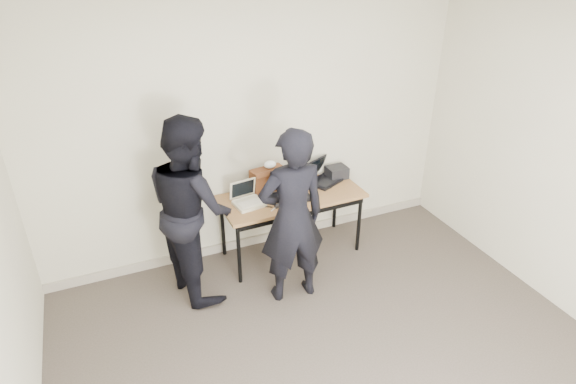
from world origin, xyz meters
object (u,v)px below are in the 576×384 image
equipment_box (337,172)px  person_typist (292,218)px  laptop_right (321,176)px  person_observer (191,208)px  desk (292,200)px  leather_satchel (268,179)px  laptop_beige (248,200)px  laptop_center (290,190)px

equipment_box → person_typist: person_typist is taller
laptop_right → person_observer: size_ratio=0.25×
person_observer → desk: bearing=-94.1°
leather_satchel → equipment_box: (0.81, -0.04, -0.06)m
laptop_beige → laptop_right: 0.93m
laptop_beige → person_typist: person_typist is taller
equipment_box → laptop_right: bearing=-175.7°
laptop_beige → laptop_right: bearing=1.6°
desk → person_typist: size_ratio=0.87×
laptop_center → equipment_box: laptop_center is taller
laptop_beige → equipment_box: laptop_beige is taller
leather_satchel → person_typist: size_ratio=0.22×
laptop_right → equipment_box: bearing=-21.3°
desk → laptop_right: size_ratio=3.41×
laptop_right → laptop_beige: bearing=164.6°
laptop_center → person_typist: person_typist is taller
desk → laptop_center: (-0.02, 0.00, 0.12)m
laptop_center → person_observer: bearing=-174.6°
leather_satchel → laptop_beige: bearing=-153.3°
desk → person_typist: (-0.27, -0.63, 0.20)m
equipment_box → person_typist: bearing=-137.7°
laptop_center → leather_satchel: (-0.16, 0.22, 0.06)m
laptop_beige → equipment_box: 1.13m
person_typist → desk: bearing=-111.1°
laptop_center → person_typist: (-0.25, -0.64, 0.08)m
laptop_beige → leather_satchel: size_ratio=0.84×
person_observer → equipment_box: bearing=-90.5°
desk → leather_satchel: leather_satchel is taller
laptop_center → person_observer: 1.07m
leather_satchel → person_typist: bearing=-104.9°
leather_satchel → person_observer: (-0.90, -0.37, 0.05)m
laptop_beige → laptop_center: bearing=-9.8°
leather_satchel → equipment_box: size_ratio=1.72×
laptop_right → equipment_box: 0.20m
laptop_right → person_observer: 1.55m
desk → laptop_right: bearing=21.3°
desk → laptop_right: laptop_right is taller
laptop_right → person_typist: (-0.70, -0.81, 0.09)m
desk → laptop_right: 0.48m
equipment_box → person_observer: bearing=-169.0°
laptop_right → person_typist: bearing=-156.7°
person_observer → laptop_beige: bearing=-87.0°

